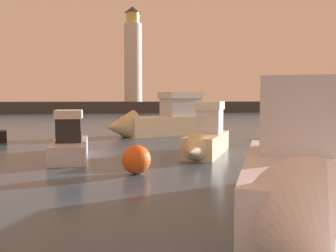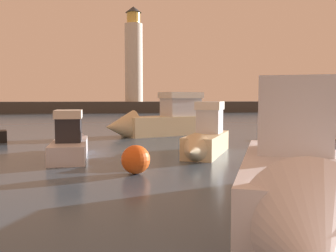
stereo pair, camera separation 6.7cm
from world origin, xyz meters
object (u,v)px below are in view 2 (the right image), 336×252
motorboat_2 (160,121)px  motorboat_1 (205,139)px  motorboat_3 (297,182)px  motorboat_0 (70,142)px  mooring_buoy (136,160)px  lighthouse (134,57)px

motorboat_2 → motorboat_1: bearing=-85.5°
motorboat_3 → motorboat_1: bearing=86.5°
motorboat_0 → mooring_buoy: 5.57m
motorboat_3 → mooring_buoy: (-3.02, 6.30, -0.47)m
motorboat_0 → motorboat_2: (5.66, 9.40, 0.42)m
motorboat_0 → mooring_buoy: bearing=-59.6°
motorboat_0 → motorboat_3: bearing=-62.3°
motorboat_3 → mooring_buoy: size_ratio=8.16×
lighthouse → motorboat_0: bearing=-96.8°
lighthouse → mooring_buoy: size_ratio=17.23×
motorboat_0 → mooring_buoy: size_ratio=5.49×
motorboat_1 → mooring_buoy: (-3.66, -3.97, -0.28)m
motorboat_1 → motorboat_2: (-0.81, 10.23, 0.27)m
lighthouse → mooring_buoy: (-3.84, -60.40, -10.32)m
motorboat_2 → motorboat_3: motorboat_3 is taller
motorboat_1 → motorboat_3: motorboat_3 is taller
lighthouse → motorboat_2: 47.24m
motorboat_3 → motorboat_0: bearing=117.7°
motorboat_3 → mooring_buoy: 7.00m
lighthouse → motorboat_1: bearing=-90.2°
lighthouse → motorboat_3: lighthouse is taller
motorboat_1 → motorboat_3: size_ratio=0.67×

